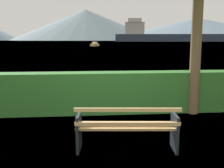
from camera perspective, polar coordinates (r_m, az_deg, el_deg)
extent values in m
plane|color=olive|center=(5.27, 3.02, -13.32)|extent=(1400.00, 1400.00, 0.00)
plane|color=#7A99A8|center=(312.61, -5.28, 8.83)|extent=(620.00, 620.00, 0.00)
cube|color=tan|center=(4.93, 3.18, -9.35)|extent=(1.84, 0.24, 0.04)
cube|color=tan|center=(5.12, 3.06, -8.66)|extent=(1.84, 0.24, 0.04)
cube|color=tan|center=(5.30, 2.95, -8.02)|extent=(1.84, 0.24, 0.04)
cube|color=tan|center=(4.83, 3.24, -8.28)|extent=(1.84, 0.22, 0.06)
cube|color=tan|center=(4.71, 3.30, -5.37)|extent=(1.84, 0.22, 0.06)
cube|color=#1E2328|center=(5.16, -6.89, -9.87)|extent=(0.10, 0.51, 0.68)
cube|color=#1E2328|center=(5.25, 12.84, -9.70)|extent=(0.10, 0.51, 0.68)
cube|color=#2D6B28|center=(7.65, 0.17, -1.75)|extent=(12.06, 0.62, 1.13)
cylinder|color=brown|center=(7.74, 17.05, 8.45)|extent=(0.28, 0.28, 3.94)
cube|color=#2D384C|center=(256.84, 11.62, 9.34)|extent=(96.17, 30.48, 6.65)
cube|color=beige|center=(255.31, 4.75, 11.44)|extent=(19.08, 15.31, 10.64)
cube|color=silver|center=(255.68, 4.77, 13.00)|extent=(14.26, 15.76, 3.32)
cube|color=gold|center=(83.73, -3.58, 8.07)|extent=(2.94, 5.46, 0.69)
cube|color=silver|center=(83.72, -3.58, 8.52)|extent=(1.70, 2.10, 0.63)
cone|color=slate|center=(582.11, -5.39, 12.07)|extent=(305.67, 305.67, 62.36)
cone|color=slate|center=(661.41, 17.10, 10.81)|extent=(430.86, 430.86, 49.74)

